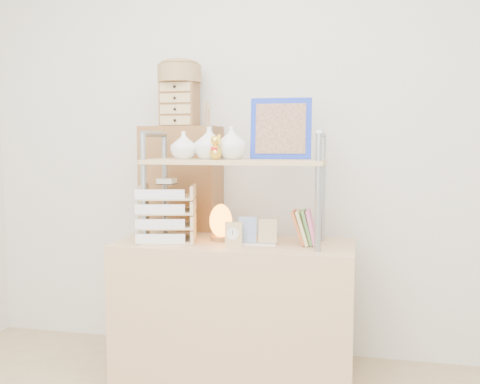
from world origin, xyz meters
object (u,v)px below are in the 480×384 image
object	(u,v)px
desk	(235,314)
cabinet	(182,240)
letter_tray	(168,216)
salt_lamp	(221,222)

from	to	relation	value
desk	cabinet	distance (m)	0.63
desk	letter_tray	size ratio (longest dim) A/B	3.68
desk	cabinet	bearing A→B (deg)	137.83
desk	salt_lamp	bearing A→B (deg)	160.08
letter_tray	salt_lamp	xyz separation A→B (m)	(0.26, 0.08, -0.03)
cabinet	letter_tray	size ratio (longest dim) A/B	4.14
desk	salt_lamp	xyz separation A→B (m)	(-0.08, 0.03, 0.47)
cabinet	salt_lamp	xyz separation A→B (m)	(0.33, -0.34, 0.17)
desk	cabinet	size ratio (longest dim) A/B	0.89
cabinet	salt_lamp	bearing A→B (deg)	-44.25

